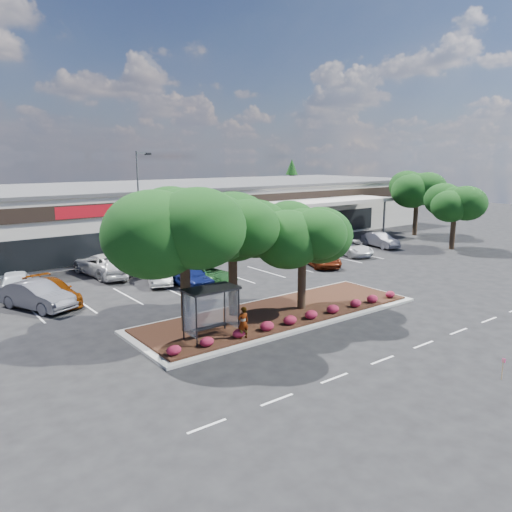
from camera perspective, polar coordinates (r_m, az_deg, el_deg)
ground at (r=28.59m, az=10.99°, el=-7.94°), size 160.00×160.00×0.00m
retail_store at (r=55.93m, az=-15.70°, el=4.57°), size 80.40×25.20×6.25m
landscape_island at (r=29.93m, az=2.67°, el=-6.59°), size 18.00×6.00×0.26m
lane_markings at (r=35.93m, az=-1.64°, el=-3.72°), size 33.12×20.06×0.01m
shrub_row at (r=28.32m, az=5.42°, el=-6.87°), size 17.00×0.80×0.50m
bus_shelter at (r=25.39m, az=-5.34°, el=-4.78°), size 2.75×1.55×2.59m
island_tree_west at (r=25.99m, az=-8.17°, el=-0.16°), size 7.20×7.20×7.89m
island_tree_mid at (r=28.44m, az=-2.68°, el=0.35°), size 6.60×6.60×7.32m
island_tree_east at (r=29.82m, az=5.31°, el=0.03°), size 5.80×5.80×6.50m
tree_east_near at (r=54.37m, az=21.68°, el=4.11°), size 5.60×5.60×6.51m
tree_east_far at (r=62.82m, az=17.86°, el=5.74°), size 6.40×6.40×7.62m
conifer_north_east at (r=82.43m, az=4.08°, el=7.94°), size 3.96×3.96×9.00m
person_waiting at (r=25.39m, az=-1.47°, el=-7.61°), size 0.65×0.46×1.66m
light_pole at (r=40.46m, az=-13.03°, el=3.91°), size 1.43×0.50×9.73m
survey_stake at (r=24.01m, az=26.39°, el=-11.21°), size 0.07×0.14×0.94m
car_0 at (r=34.68m, az=-22.29°, el=-3.82°), size 2.83×5.57×1.55m
car_1 at (r=33.85m, az=-23.75°, el=-4.14°), size 3.80×5.52×1.72m
car_2 at (r=36.49m, az=-7.50°, el=-2.28°), size 2.04×4.77×1.61m
car_3 at (r=37.89m, az=-11.12°, el=-1.98°), size 2.97×4.79×1.49m
car_4 at (r=37.34m, az=-5.48°, el=-2.10°), size 3.12×5.29×1.38m
car_6 at (r=43.44m, az=7.40°, el=-0.25°), size 3.90×5.41×1.37m
car_7 at (r=48.74m, az=10.85°, el=0.94°), size 3.62×5.59×1.43m
car_8 at (r=53.60m, az=14.01°, el=1.77°), size 2.36×4.74×1.49m
car_9 at (r=38.00m, az=-25.74°, el=-2.70°), size 3.09×5.38×1.72m
car_10 at (r=40.37m, az=-16.06°, el=-1.30°), size 2.95×5.09×1.63m
car_11 at (r=41.77m, az=-17.12°, el=-0.89°), size 3.52×6.44×1.71m
car_12 at (r=47.46m, az=-6.58°, el=0.95°), size 4.54×6.26×1.68m
car_14 at (r=48.11m, az=3.86°, el=1.04°), size 3.18×4.83×1.53m
car_15 at (r=51.12m, az=0.73°, el=1.71°), size 3.45×5.02×1.59m
car_16 at (r=51.34m, az=3.33°, el=1.78°), size 2.96×5.21×1.67m
car_17 at (r=53.48m, az=7.93°, el=1.95°), size 2.73×4.48×1.43m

